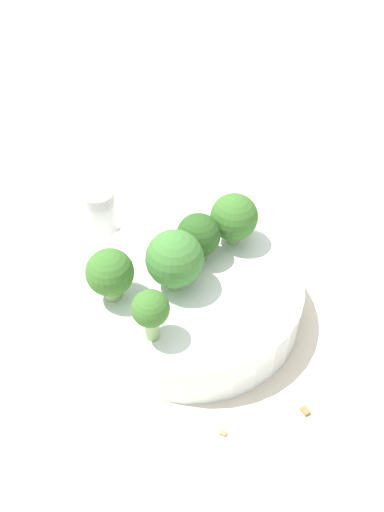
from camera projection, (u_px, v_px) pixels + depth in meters
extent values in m
plane|color=beige|center=(192.00, 310.00, 0.53)|extent=(3.00, 3.00, 0.00)
cylinder|color=silver|center=(192.00, 295.00, 0.52)|extent=(0.22, 0.22, 0.05)
cylinder|color=#8EB770|center=(175.00, 276.00, 0.49)|extent=(0.02, 0.02, 0.03)
sphere|color=#3D7533|center=(175.00, 259.00, 0.47)|extent=(0.06, 0.06, 0.06)
cylinder|color=#8EB770|center=(235.00, 233.00, 0.53)|extent=(0.02, 0.02, 0.02)
sphere|color=#386B28|center=(236.00, 218.00, 0.52)|extent=(0.05, 0.05, 0.05)
cylinder|color=#7A9E5B|center=(198.00, 249.00, 0.52)|extent=(0.02, 0.02, 0.02)
sphere|color=#28511E|center=(198.00, 235.00, 0.51)|extent=(0.05, 0.05, 0.05)
cylinder|color=#8EB770|center=(152.00, 325.00, 0.44)|extent=(0.01, 0.01, 0.03)
sphere|color=#386B28|center=(150.00, 308.00, 0.42)|extent=(0.03, 0.03, 0.03)
cylinder|color=#8EB770|center=(112.00, 288.00, 0.48)|extent=(0.02, 0.02, 0.02)
sphere|color=#386B28|center=(110.00, 272.00, 0.46)|extent=(0.05, 0.05, 0.05)
cylinder|color=silver|center=(102.00, 219.00, 0.61)|extent=(0.04, 0.04, 0.05)
cylinder|color=#B7B7BC|center=(98.00, 198.00, 0.59)|extent=(0.04, 0.04, 0.01)
cube|color=#AD7F4C|center=(223.00, 432.00, 0.43)|extent=(0.01, 0.01, 0.01)
cube|color=#AD7F4C|center=(251.00, 235.00, 0.62)|extent=(0.01, 0.01, 0.01)
cube|color=#AD7F4C|center=(224.00, 224.00, 0.63)|extent=(0.01, 0.01, 0.01)
cube|color=olive|center=(306.00, 409.00, 0.44)|extent=(0.01, 0.01, 0.01)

